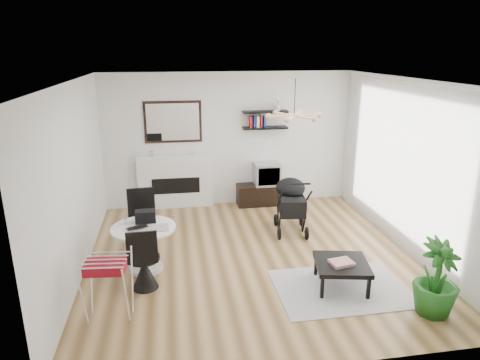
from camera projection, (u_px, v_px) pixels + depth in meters
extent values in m
plane|color=brown|center=(251.00, 257.00, 6.70)|extent=(5.00, 5.00, 0.00)
plane|color=white|center=(253.00, 81.00, 5.91)|extent=(5.00, 5.00, 0.00)
plane|color=white|center=(229.00, 140.00, 8.66)|extent=(5.00, 0.00, 5.00)
plane|color=white|center=(75.00, 182.00, 5.92)|extent=(0.00, 5.00, 5.00)
plane|color=white|center=(409.00, 167.00, 6.70)|extent=(0.00, 5.00, 5.00)
cube|color=white|center=(396.00, 164.00, 6.87)|extent=(0.04, 3.60, 2.60)
cube|color=white|center=(176.00, 181.00, 8.65)|extent=(1.50, 0.15, 1.10)
cube|color=black|center=(176.00, 185.00, 8.62)|extent=(0.95, 0.06, 0.32)
cube|color=black|center=(173.00, 122.00, 8.36)|extent=(1.12, 0.03, 0.82)
cube|color=white|center=(173.00, 122.00, 8.34)|extent=(1.02, 0.01, 0.72)
cube|color=black|center=(265.00, 128.00, 8.58)|extent=(0.90, 0.25, 0.04)
cube|color=black|center=(265.00, 112.00, 8.49)|extent=(0.90, 0.25, 0.04)
cube|color=black|center=(265.00, 194.00, 8.91)|extent=(1.16, 0.40, 0.43)
cube|color=#B5B5B7|center=(267.00, 174.00, 8.78)|extent=(0.52, 0.45, 0.45)
cube|color=black|center=(269.00, 177.00, 8.58)|extent=(0.44, 0.01, 0.36)
cylinder|color=white|center=(146.00, 267.00, 6.32)|extent=(0.50, 0.50, 0.05)
cylinder|color=white|center=(145.00, 248.00, 6.22)|extent=(0.12, 0.12, 0.59)
cylinder|color=white|center=(143.00, 228.00, 6.13)|extent=(0.92, 0.92, 0.04)
imported|color=black|center=(138.00, 229.00, 6.03)|extent=(0.35, 0.29, 0.02)
cube|color=black|center=(145.00, 216.00, 6.28)|extent=(0.31, 0.19, 0.18)
cube|color=beige|center=(157.00, 228.00, 6.08)|extent=(0.34, 0.28, 0.01)
cylinder|color=white|center=(126.00, 221.00, 6.22)|extent=(0.06, 0.06, 0.09)
cylinder|color=black|center=(143.00, 223.00, 6.74)|extent=(0.48, 0.48, 0.05)
cone|color=black|center=(144.00, 238.00, 6.81)|extent=(0.39, 0.39, 0.45)
cube|color=black|center=(141.00, 203.00, 6.86)|extent=(0.44, 0.08, 0.49)
cylinder|color=black|center=(144.00, 258.00, 5.71)|extent=(0.43, 0.43, 0.05)
cone|color=black|center=(145.00, 274.00, 5.78)|extent=(0.35, 0.35, 0.41)
cube|color=black|center=(142.00, 248.00, 5.46)|extent=(0.39, 0.05, 0.44)
cube|color=maroon|center=(106.00, 265.00, 4.98)|extent=(0.48, 0.31, 0.12)
cube|color=black|center=(291.00, 204.00, 7.47)|extent=(0.52, 0.70, 0.30)
ellipsoid|color=black|center=(290.00, 188.00, 7.59)|extent=(0.52, 0.52, 0.37)
cylinder|color=black|center=(296.00, 184.00, 6.93)|extent=(0.47, 0.10, 0.03)
torus|color=black|center=(276.00, 220.00, 7.88)|extent=(0.09, 0.23, 0.23)
torus|color=black|center=(301.00, 220.00, 7.89)|extent=(0.09, 0.23, 0.23)
torus|color=black|center=(279.00, 234.00, 7.30)|extent=(0.09, 0.23, 0.23)
torus|color=black|center=(307.00, 233.00, 7.31)|extent=(0.09, 0.23, 0.23)
cube|color=#A8A8A8|center=(340.00, 288.00, 5.81)|extent=(1.74, 1.25, 0.01)
cube|color=black|center=(342.00, 264.00, 5.76)|extent=(0.82, 0.82, 0.06)
cube|color=black|center=(322.00, 287.00, 5.54)|extent=(0.04, 0.04, 0.30)
cube|color=black|center=(369.00, 288.00, 5.52)|extent=(0.04, 0.04, 0.30)
cube|color=black|center=(316.00, 265.00, 6.11)|extent=(0.04, 0.04, 0.30)
cube|color=black|center=(358.00, 266.00, 6.09)|extent=(0.04, 0.04, 0.30)
cube|color=#BD392F|center=(341.00, 263.00, 5.70)|extent=(0.33, 0.28, 0.04)
imported|color=#1E5E1B|center=(437.00, 278.00, 5.14)|extent=(0.70, 0.70, 0.96)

